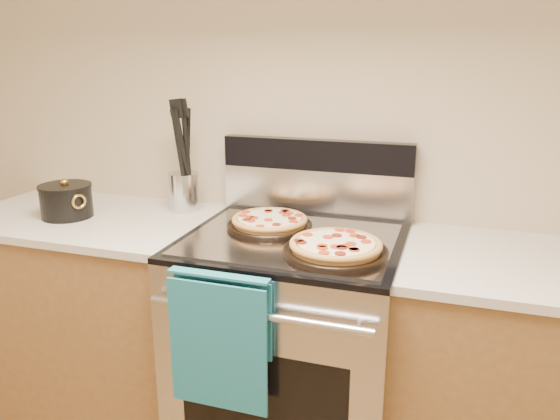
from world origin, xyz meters
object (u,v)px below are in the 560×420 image
(range_body, at_px, (293,355))
(pepperoni_pizza_front, at_px, (336,247))
(saucepan, at_px, (67,202))
(utensil_crock, at_px, (184,191))
(pepperoni_pizza_back, at_px, (270,222))

(range_body, relative_size, pepperoni_pizza_front, 2.72)
(pepperoni_pizza_front, bearing_deg, saucepan, 174.10)
(range_body, distance_m, utensil_crock, 0.80)
(pepperoni_pizza_back, xyz_separation_m, utensil_crock, (-0.43, 0.16, 0.04))
(range_body, bearing_deg, pepperoni_pizza_front, -35.84)
(range_body, distance_m, saucepan, 1.08)
(pepperoni_pizza_front, height_order, saucepan, saucepan)
(pepperoni_pizza_front, distance_m, utensil_crock, 0.81)
(range_body, distance_m, pepperoni_pizza_back, 0.51)
(range_body, height_order, pepperoni_pizza_front, pepperoni_pizza_front)
(pepperoni_pizza_back, relative_size, utensil_crock, 1.95)
(pepperoni_pizza_front, height_order, utensil_crock, utensil_crock)
(pepperoni_pizza_back, xyz_separation_m, pepperoni_pizza_front, (0.29, -0.19, 0.00))
(range_body, distance_m, pepperoni_pizza_front, 0.55)
(pepperoni_pizza_back, distance_m, pepperoni_pizza_front, 0.35)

